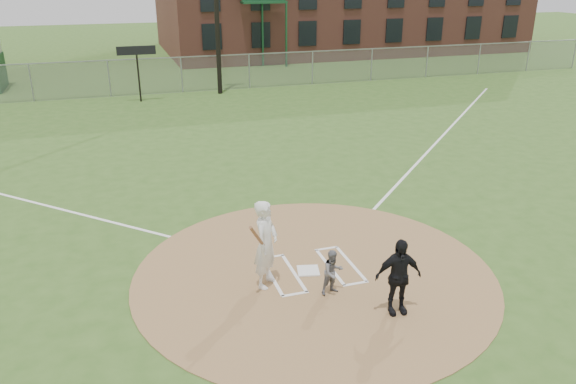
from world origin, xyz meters
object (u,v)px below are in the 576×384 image
object	(u,v)px
home_plate	(308,271)
umpire	(398,277)
catcher	(333,272)
batter_at_plate	(266,244)

from	to	relation	value
home_plate	umpire	world-z (taller)	umpire
catcher	batter_at_plate	bearing A→B (deg)	137.14
home_plate	umpire	bearing A→B (deg)	-61.31
home_plate	batter_at_plate	world-z (taller)	batter_at_plate
catcher	umpire	xyz separation A→B (m)	(0.98, -1.07, 0.31)
home_plate	umpire	size ratio (longest dim) A/B	0.30
umpire	batter_at_plate	bearing A→B (deg)	147.24
catcher	batter_at_plate	size ratio (longest dim) A/B	0.51
batter_at_plate	umpire	bearing A→B (deg)	-39.49
batter_at_plate	catcher	bearing A→B (deg)	-31.56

